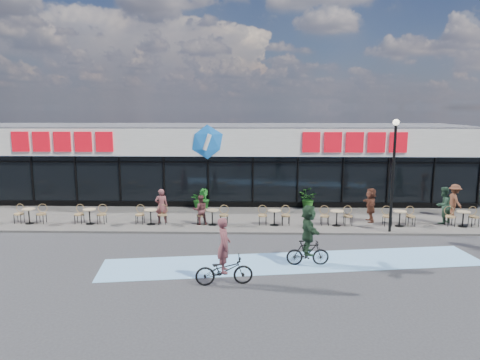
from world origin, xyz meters
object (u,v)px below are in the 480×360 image
Objects in this scene: potted_plant_right at (307,199)px; lamp_post at (393,166)px; patron_left at (162,206)px; cyclist_a at (308,236)px; potted_plant_left at (199,199)px; potted_plant_mid at (204,198)px; pedestrian_a at (371,205)px; pedestrian_c at (443,205)px; patron_right at (200,210)px; pedestrian_b at (455,201)px.

lamp_post is at bearing -53.75° from potted_plant_right.
cyclist_a is at bearing 127.90° from patron_left.
cyclist_a is at bearing -97.03° from potted_plant_right.
potted_plant_right is at bearing 0.62° from potted_plant_left.
patron_left is at bearing -118.49° from potted_plant_mid.
pedestrian_a is at bearing -43.56° from potted_plant_right.
pedestrian_a is 6.93m from cyclist_a.
potted_plant_mid is at bearing 23.35° from potted_plant_left.
pedestrian_c reaches higher than patron_left.
lamp_post is 5.95m from potted_plant_right.
patron_right is 12.99m from pedestrian_b.
pedestrian_c is at bearing -25.11° from potted_plant_right.
lamp_post reaches higher than patron_left.
pedestrian_c is at bearing 168.42° from patron_left.
lamp_post is 3.02× the size of patron_left.
lamp_post reaches higher than pedestrian_a.
lamp_post reaches higher than potted_plant_left.
potted_plant_left is 3.37m from patron_right.
potted_plant_right is 8.50m from cyclist_a.
lamp_post is 4.54× the size of potted_plant_right.
patron_right is 0.85× the size of pedestrian_b.
patron_right is 6.74m from cyclist_a.
pedestrian_a is 0.98× the size of pedestrian_b.
potted_plant_mid is at bearing -131.01° from patron_left.
potted_plant_right is at bearing -169.78° from patron_left.
potted_plant_right is 6.84m from pedestrian_c.
cyclist_a is at bearing -61.09° from potted_plant_mid.
lamp_post is at bearing 43.69° from cyclist_a.
potted_plant_mid is 3.63m from patron_left.
pedestrian_a is 3.41m from pedestrian_c.
cyclist_a is (-4.24, -4.05, -2.02)m from lamp_post.
patron_left reaches higher than potted_plant_mid.
patron_right is 8.34m from pedestrian_a.
cyclist_a is (-3.82, -5.78, 0.16)m from pedestrian_a.
pedestrian_c is (-1.16, -1.31, 0.05)m from pedestrian_b.
patron_left is 10.24m from pedestrian_a.
potted_plant_mid is 9.70m from cyclist_a.
potted_plant_left is at bearing -156.65° from potted_plant_mid.
potted_plant_right is at bearing 82.97° from cyclist_a.
pedestrian_c is at bearing 90.38° from pedestrian_a.
pedestrian_c is (6.18, -2.90, 0.34)m from potted_plant_right.
pedestrian_a reaches higher than potted_plant_left.
cyclist_a is at bearing -136.31° from lamp_post.
pedestrian_a is at bearing -36.81° from pedestrian_c.
pedestrian_c is (2.98, 1.47, -2.11)m from lamp_post.
cyclist_a reaches higher than potted_plant_left.
cyclist_a is (4.68, -8.48, 0.45)m from potted_plant_mid.
patron_right is at bearing -148.42° from potted_plant_right.
patron_left is at bearing 140.42° from cyclist_a.
cyclist_a is at bearing 4.87° from pedestrian_c.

